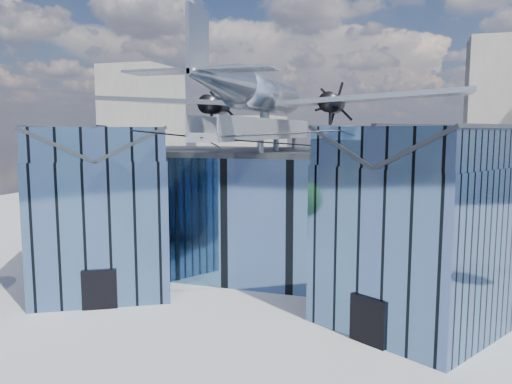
% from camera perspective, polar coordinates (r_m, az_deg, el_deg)
% --- Properties ---
extents(ground_plane, '(120.00, 120.00, 0.00)m').
position_cam_1_polar(ground_plane, '(34.63, -1.06, -12.30)').
color(ground_plane, gray).
extents(museum, '(32.88, 24.50, 17.60)m').
position_cam_1_polar(museum, '(38.67, 1.78, -1.78)').
color(museum, '#4A6B97').
rests_on(museum, ground).
extents(bg_towers, '(77.00, 24.50, 26.00)m').
position_cam_1_polar(bg_towers, '(81.87, 11.75, 5.88)').
color(bg_towers, gray).
rests_on(bg_towers, ground).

